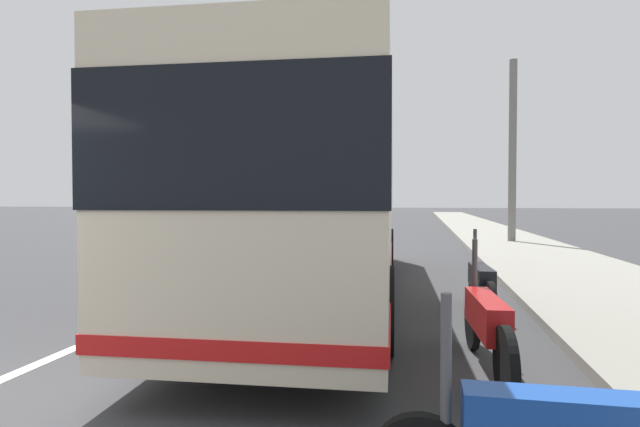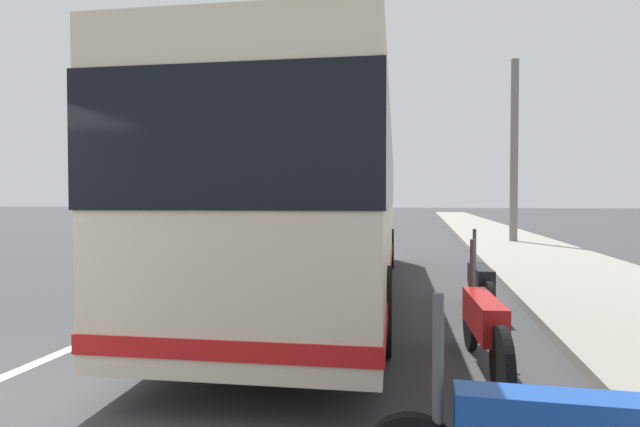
% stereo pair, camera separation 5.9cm
% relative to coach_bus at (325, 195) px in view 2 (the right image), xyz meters
% --- Properties ---
extents(sidewalk_curb, '(110.00, 3.60, 0.14)m').
position_rel_coach_bus_xyz_m(sidewalk_curb, '(3.96, -5.13, -1.76)').
color(sidewalk_curb, gray).
rests_on(sidewalk_curb, ground).
extents(lane_divider_line, '(110.00, 0.16, 0.01)m').
position_rel_coach_bus_xyz_m(lane_divider_line, '(3.96, 2.22, -1.82)').
color(lane_divider_line, silver).
rests_on(lane_divider_line, ground).
extents(coach_bus, '(11.50, 3.06, 3.19)m').
position_rel_coach_bus_xyz_m(coach_bus, '(0.00, 0.00, 0.00)').
color(coach_bus, beige).
rests_on(coach_bus, ground).
extents(motorcycle_mid_row, '(2.33, 0.32, 1.29)m').
position_rel_coach_bus_xyz_m(motorcycle_mid_row, '(-3.96, -2.38, -1.34)').
color(motorcycle_mid_row, black).
rests_on(motorcycle_mid_row, ground).
extents(motorcycle_nearest_curb, '(2.10, 0.30, 1.26)m').
position_rel_coach_bus_xyz_m(motorcycle_nearest_curb, '(-1.22, -2.64, -1.36)').
color(motorcycle_nearest_curb, black).
rests_on(motorcycle_nearest_curb, ground).
extents(car_oncoming, '(4.23, 2.11, 1.54)m').
position_rel_coach_bus_xyz_m(car_oncoming, '(20.53, 4.15, -1.10)').
color(car_oncoming, navy).
rests_on(car_oncoming, ground).
extents(car_ahead_same_lane, '(4.35, 1.88, 1.42)m').
position_rel_coach_bus_xyz_m(car_ahead_same_lane, '(26.64, 4.87, -1.15)').
color(car_ahead_same_lane, navy).
rests_on(car_ahead_same_lane, ground).
extents(utility_pole, '(0.29, 0.29, 7.14)m').
position_rel_coach_bus_xyz_m(utility_pole, '(11.46, -5.21, 1.74)').
color(utility_pole, slate).
rests_on(utility_pole, ground).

